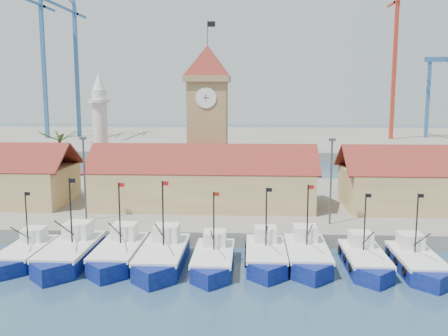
# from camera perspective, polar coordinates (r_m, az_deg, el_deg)

# --- Properties ---
(ground) EXTENTS (400.00, 400.00, 0.00)m
(ground) POSITION_cam_1_polar(r_m,az_deg,el_deg) (42.63, -4.87, -12.27)
(ground) COLOR navy
(ground) RESTS_ON ground
(quay) EXTENTS (140.00, 32.00, 1.50)m
(quay) POSITION_cam_1_polar(r_m,az_deg,el_deg) (65.29, -1.96, -4.13)
(quay) COLOR gray
(quay) RESTS_ON ground
(terminal) EXTENTS (240.00, 80.00, 2.00)m
(terminal) POSITION_cam_1_polar(r_m,az_deg,el_deg) (150.19, 0.94, 3.24)
(terminal) COLOR gray
(terminal) RESTS_ON ground
(boat_0) EXTENTS (3.23, 8.85, 6.70)m
(boat_0) POSITION_cam_1_polar(r_m,az_deg,el_deg) (48.96, -21.82, -9.22)
(boat_0) COLOR #0B1156
(boat_0) RESTS_ON ground
(boat_1) EXTENTS (3.89, 10.64, 8.05)m
(boat_1) POSITION_cam_1_polar(r_m,az_deg,el_deg) (47.20, -17.32, -9.47)
(boat_1) COLOR #0B1156
(boat_1) RESTS_ON ground
(boat_2) EXTENTS (3.67, 10.07, 7.62)m
(boat_2) POSITION_cam_1_polar(r_m,az_deg,el_deg) (46.24, -12.00, -9.70)
(boat_2) COLOR #0B1156
(boat_2) RESTS_ON ground
(boat_3) EXTENTS (3.83, 10.50, 7.95)m
(boat_3) POSITION_cam_1_polar(r_m,az_deg,el_deg) (44.68, -7.12, -10.19)
(boat_3) COLOR #0B1156
(boat_3) RESTS_ON ground
(boat_4) EXTENTS (3.40, 9.32, 7.05)m
(boat_4) POSITION_cam_1_polar(r_m,az_deg,el_deg) (43.88, -1.25, -10.60)
(boat_4) COLOR #0B1156
(boat_4) RESTS_ON ground
(boat_5) EXTENTS (3.49, 9.56, 7.23)m
(boat_5) POSITION_cam_1_polar(r_m,az_deg,el_deg) (44.99, 4.82, -10.11)
(boat_5) COLOR #0B1156
(boat_5) RESTS_ON ground
(boat_6) EXTENTS (3.62, 9.92, 7.50)m
(boat_6) POSITION_cam_1_polar(r_m,az_deg,el_deg) (45.43, 9.53, -9.98)
(boat_6) COLOR #0B1156
(boat_6) RESTS_ON ground
(boat_7) EXTENTS (3.34, 9.16, 6.93)m
(boat_7) POSITION_cam_1_polar(r_m,az_deg,el_deg) (45.46, 15.85, -10.26)
(boat_7) COLOR #0B1156
(boat_7) RESTS_ON ground
(boat_8) EXTENTS (3.41, 9.34, 7.07)m
(boat_8) POSITION_cam_1_polar(r_m,az_deg,el_deg) (46.16, 21.25, -10.22)
(boat_8) COLOR #0B1156
(boat_8) RESTS_ON ground
(hall_center) EXTENTS (27.04, 10.13, 7.61)m
(hall_center) POSITION_cam_1_polar(r_m,az_deg,el_deg) (60.73, -2.31, -1.99)
(hall_center) COLOR tan
(hall_center) RESTS_ON quay
(clock_tower) EXTENTS (5.80, 5.80, 22.70)m
(clock_tower) POSITION_cam_1_polar(r_m,az_deg,el_deg) (65.73, -1.86, 5.83)
(clock_tower) COLOR #A17F53
(clock_tower) RESTS_ON quay
(minaret) EXTENTS (3.00, 3.00, 16.30)m
(minaret) POSITION_cam_1_polar(r_m,az_deg,el_deg) (70.73, -13.93, 3.97)
(minaret) COLOR silver
(minaret) RESTS_ON quay
(palm_tree) EXTENTS (5.60, 5.03, 8.39)m
(palm_tree) POSITION_cam_1_polar(r_m,az_deg,el_deg) (70.84, -18.17, 0.97)
(palm_tree) COLOR brown
(palm_tree) RESTS_ON quay
(lamp_posts) EXTENTS (80.70, 0.25, 9.03)m
(lamp_posts) POSITION_cam_1_polar(r_m,az_deg,el_deg) (52.41, -2.61, -0.93)
(lamp_posts) COLOR #3F3F44
(lamp_posts) RESTS_ON quay
(crane_blue_far) EXTENTS (1.00, 35.05, 45.25)m
(crane_blue_far) POSITION_cam_1_polar(r_m,az_deg,el_deg) (152.21, -20.24, 12.71)
(crane_blue_far) COLOR #316198
(crane_blue_far) RESTS_ON terminal
(crane_blue_near) EXTENTS (1.00, 33.87, 44.09)m
(crane_blue_near) POSITION_cam_1_polar(r_m,az_deg,el_deg) (155.19, -16.75, 12.51)
(crane_blue_near) COLOR #316198
(crane_blue_near) RESTS_ON terminal
(crane_red_right) EXTENTS (1.00, 35.51, 46.09)m
(crane_red_right) POSITION_cam_1_polar(r_m,az_deg,el_deg) (148.70, 19.17, 13.06)
(crane_red_right) COLOR #B6331C
(crane_red_right) RESTS_ON terminal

